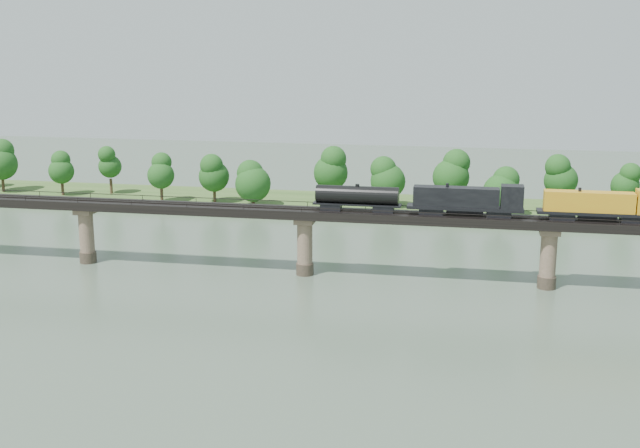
# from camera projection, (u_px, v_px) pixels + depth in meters

# --- Properties ---
(ground) EXTENTS (400.00, 400.00, 0.00)m
(ground) POSITION_uv_depth(u_px,v_px,m) (259.00, 337.00, 108.52)
(ground) COLOR #3C4D3D
(ground) RESTS_ON ground
(far_bank) EXTENTS (300.00, 24.00, 1.60)m
(far_bank) POSITION_uv_depth(u_px,v_px,m) (353.00, 205.00, 189.60)
(far_bank) COLOR #345120
(far_bank) RESTS_ON ground
(bridge) EXTENTS (236.00, 30.00, 11.50)m
(bridge) POSITION_uv_depth(u_px,v_px,m) (305.00, 244.00, 135.96)
(bridge) COLOR #473A2D
(bridge) RESTS_ON ground
(bridge_superstructure) EXTENTS (220.00, 4.90, 0.75)m
(bridge_superstructure) POSITION_uv_depth(u_px,v_px,m) (305.00, 207.00, 134.52)
(bridge_superstructure) COLOR black
(bridge_superstructure) RESTS_ON bridge
(far_treeline) EXTENTS (289.06, 17.54, 13.60)m
(far_treeline) POSITION_uv_depth(u_px,v_px,m) (316.00, 174.00, 185.02)
(far_treeline) COLOR #382619
(far_treeline) RESTS_ON far_bank
(freight_train) EXTENTS (75.25, 2.93, 5.18)m
(freight_train) POSITION_uv_depth(u_px,v_px,m) (554.00, 204.00, 126.54)
(freight_train) COLOR black
(freight_train) RESTS_ON bridge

